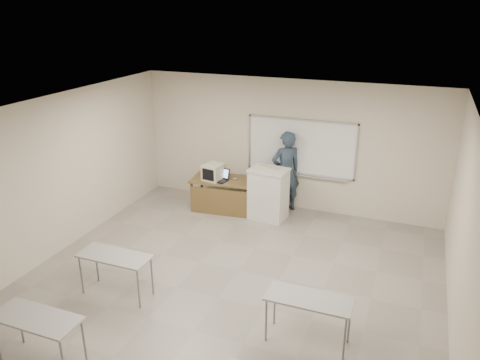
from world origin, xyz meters
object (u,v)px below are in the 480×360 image
at_px(podium, 268,194).
at_px(crt_monitor, 214,172).
at_px(instructor_desk, 224,188).
at_px(mouse, 235,179).
at_px(presenter, 286,172).
at_px(keyboard, 268,167).
at_px(laptop, 220,178).
at_px(whiteboard, 301,148).

distance_m(podium, crt_monitor, 1.35).
bearing_deg(instructor_desk, mouse, 33.12).
bearing_deg(presenter, keyboard, 22.25).
xyz_separation_m(laptop, presenter, (1.38, 0.58, 0.14)).
xyz_separation_m(instructor_desk, keyboard, (1.01, 0.09, 0.61)).
bearing_deg(keyboard, instructor_desk, -155.97).
xyz_separation_m(crt_monitor, laptop, (0.15, 0.00, -0.12)).
distance_m(mouse, keyboard, 0.91).
bearing_deg(whiteboard, keyboard, -128.24).
relative_size(instructor_desk, laptop, 4.41).
distance_m(laptop, keyboard, 1.18).
distance_m(instructor_desk, presenter, 1.45).
bearing_deg(laptop, podium, 9.52).
relative_size(whiteboard, crt_monitor, 5.49).
xyz_separation_m(mouse, presenter, (1.08, 0.40, 0.18)).
xyz_separation_m(mouse, keyboard, (0.81, -0.07, 0.40)).
height_order(whiteboard, laptop, whiteboard).
bearing_deg(keyboard, podium, -43.40).
bearing_deg(presenter, crt_monitor, -17.81).
bearing_deg(laptop, keyboard, 13.66).
bearing_deg(instructor_desk, presenter, 18.01).
distance_m(instructor_desk, laptop, 0.27).
bearing_deg(podium, instructor_desk, -173.67).
xyz_separation_m(laptop, keyboard, (1.11, 0.10, 0.36)).
distance_m(podium, keyboard, 0.60).
bearing_deg(whiteboard, crt_monitor, -156.30).
relative_size(mouse, presenter, 0.05).
height_order(whiteboard, presenter, whiteboard).
relative_size(podium, laptop, 3.26).
distance_m(whiteboard, laptop, 1.95).
height_order(instructor_desk, keyboard, keyboard).
relative_size(whiteboard, podium, 2.14).
bearing_deg(keyboard, mouse, -166.08).
bearing_deg(crt_monitor, podium, 10.73).
height_order(instructor_desk, mouse, mouse).
height_order(mouse, presenter, presenter).
xyz_separation_m(instructor_desk, presenter, (1.28, 0.57, 0.38)).
xyz_separation_m(whiteboard, mouse, (-1.36, -0.62, -0.71)).
relative_size(crt_monitor, laptop, 1.27).
distance_m(podium, mouse, 0.89).
xyz_separation_m(crt_monitor, presenter, (1.53, 0.58, 0.01)).
xyz_separation_m(crt_monitor, mouse, (0.45, 0.17, -0.16)).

